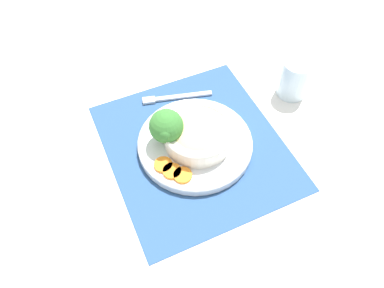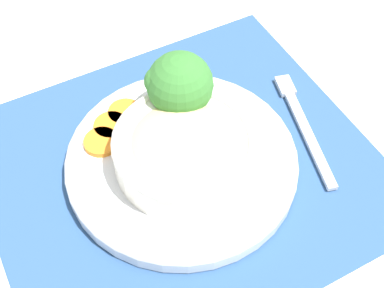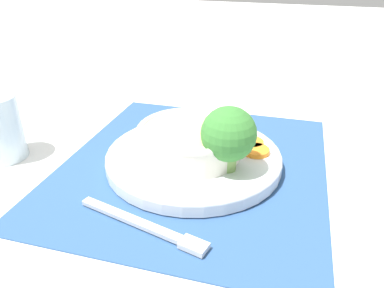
% 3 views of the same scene
% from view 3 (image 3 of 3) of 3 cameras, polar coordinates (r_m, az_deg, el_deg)
% --- Properties ---
extents(ground_plane, '(4.00, 4.00, 0.00)m').
position_cam_3_polar(ground_plane, '(0.59, 0.25, -3.27)').
color(ground_plane, white).
extents(placemat, '(0.46, 0.41, 0.00)m').
position_cam_3_polar(placemat, '(0.59, 0.25, -3.10)').
color(placemat, '#2D5184').
rests_on(placemat, ground_plane).
extents(plate, '(0.27, 0.27, 0.02)m').
position_cam_3_polar(plate, '(0.58, 0.25, -1.98)').
color(plate, silver).
rests_on(plate, placemat).
extents(bowl, '(0.16, 0.16, 0.05)m').
position_cam_3_polar(bowl, '(0.57, -0.36, 0.99)').
color(bowl, silver).
rests_on(bowl, plate).
extents(broccoli_floret, '(0.08, 0.08, 0.10)m').
position_cam_3_polar(broccoli_floret, '(0.52, 5.66, 1.49)').
color(broccoli_floret, '#759E51').
rests_on(broccoli_floret, plate).
extents(carrot_slice_near, '(0.04, 0.04, 0.01)m').
position_cam_3_polar(carrot_slice_near, '(0.59, 9.73, -1.01)').
color(carrot_slice_near, orange).
rests_on(carrot_slice_near, plate).
extents(carrot_slice_middle, '(0.04, 0.04, 0.01)m').
position_cam_3_polar(carrot_slice_middle, '(0.61, 8.93, 0.14)').
color(carrot_slice_middle, orange).
rests_on(carrot_slice_middle, plate).
extents(carrot_slice_far, '(0.04, 0.04, 0.01)m').
position_cam_3_polar(carrot_slice_far, '(0.63, 7.61, 1.13)').
color(carrot_slice_far, orange).
rests_on(carrot_slice_far, plate).
extents(fork, '(0.06, 0.18, 0.01)m').
position_cam_3_polar(fork, '(0.46, -5.95, -12.71)').
color(fork, silver).
rests_on(fork, placemat).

